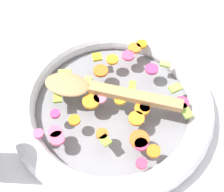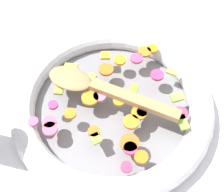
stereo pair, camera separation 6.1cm
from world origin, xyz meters
The scene contains 4 objects.
ground_plane centered at (0.00, 0.00, 0.00)m, with size 4.00×4.00×0.00m, color silver.
skillet centered at (0.00, 0.00, 0.02)m, with size 0.41×0.41×0.05m.
chopped_vegetables centered at (-0.01, -0.02, 0.05)m, with size 0.30×0.28×0.01m.
wooden_spoon centered at (0.00, 0.03, 0.06)m, with size 0.06×0.27×0.01m.
Camera 1 is at (-0.34, -0.07, 0.56)m, focal length 50.00 mm.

